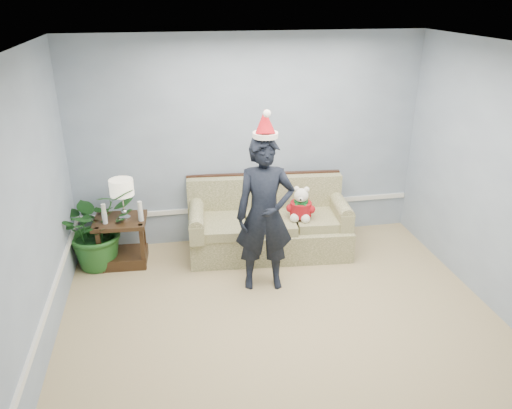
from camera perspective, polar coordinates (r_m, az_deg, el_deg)
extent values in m
cube|color=tan|center=(4.90, 4.49, -16.79)|extent=(4.50, 5.00, 0.02)
cube|color=white|center=(3.78, 5.82, 16.63)|extent=(4.50, 5.00, 0.02)
cube|color=#97AAC0|center=(6.46, -0.83, 7.21)|extent=(4.50, 0.02, 2.70)
cube|color=#97AAC0|center=(4.21, -26.25, -4.52)|extent=(0.02, 5.00, 2.70)
cube|color=white|center=(6.74, -0.75, -0.22)|extent=(4.48, 0.03, 0.06)
cube|color=white|center=(4.65, -23.94, -14.38)|extent=(0.03, 4.98, 0.06)
cube|color=#4D5528|center=(6.47, 1.53, -3.82)|extent=(2.08, 1.02, 0.38)
cube|color=#4D5528|center=(6.22, -3.98, -2.45)|extent=(0.65, 0.74, 0.12)
cube|color=#4D5528|center=(6.31, 1.65, -2.00)|extent=(0.65, 0.74, 0.12)
cube|color=#4D5528|center=(6.46, 7.07, -1.55)|extent=(0.65, 0.74, 0.12)
cube|color=#4D5528|center=(6.56, 0.99, 1.04)|extent=(2.02, 0.35, 0.54)
cube|color=black|center=(6.53, 0.88, 3.44)|extent=(2.01, 0.22, 0.05)
cube|color=#4D5528|center=(6.22, -6.77, -1.99)|extent=(0.24, 0.88, 0.23)
cube|color=#4D5528|center=(6.57, 9.44, -0.72)|extent=(0.24, 0.88, 0.23)
cube|color=#3C2916|center=(6.25, -15.29, -1.85)|extent=(0.65, 0.55, 0.05)
cube|color=#3C2916|center=(6.47, -14.82, -5.89)|extent=(0.58, 0.49, 0.14)
cube|color=#3C2916|center=(6.22, -17.43, -5.06)|extent=(0.05, 0.05, 0.60)
cube|color=#3C2916|center=(6.17, -12.83, -4.77)|extent=(0.05, 0.05, 0.60)
cube|color=#3C2916|center=(6.57, -17.10, -3.43)|extent=(0.05, 0.05, 0.60)
cube|color=#3C2916|center=(6.52, -12.76, -3.14)|extent=(0.05, 0.05, 0.60)
cylinder|color=silver|center=(6.23, -14.75, -1.45)|extent=(0.13, 0.13, 0.03)
sphere|color=silver|center=(6.20, -14.82, -0.82)|extent=(0.08, 0.08, 0.08)
cylinder|color=silver|center=(6.15, -14.94, 0.22)|extent=(0.02, 0.02, 0.28)
cylinder|color=beige|center=(6.08, -15.13, 1.90)|extent=(0.28, 0.28, 0.19)
cylinder|color=silver|center=(6.15, -16.91, -1.50)|extent=(0.06, 0.06, 0.13)
cylinder|color=white|center=(6.10, -17.04, -0.45)|extent=(0.05, 0.05, 0.11)
cylinder|color=silver|center=(6.11, -13.03, -1.22)|extent=(0.06, 0.06, 0.13)
cylinder|color=white|center=(6.06, -13.14, -0.17)|extent=(0.05, 0.05, 0.11)
imported|color=#1F5620|center=(6.32, -17.74, -2.51)|extent=(1.19, 1.14, 1.01)
imported|color=black|center=(5.44, 1.01, -1.21)|extent=(0.68, 0.49, 1.77)
cylinder|color=white|center=(5.13, 1.08, 7.97)|extent=(0.29, 0.29, 0.05)
cone|color=#B0121E|center=(5.12, 1.04, 9.45)|extent=(0.24, 0.30, 0.31)
sphere|color=white|center=(5.01, 1.26, 10.35)|extent=(0.08, 0.08, 0.08)
sphere|color=white|center=(6.26, 5.14, -0.50)|extent=(0.25, 0.25, 0.25)
cylinder|color=#B0121E|center=(6.26, 5.14, -0.50)|extent=(0.34, 0.34, 0.18)
cylinder|color=#0F5E23|center=(6.22, 5.17, 0.33)|extent=(0.22, 0.22, 0.03)
sphere|color=white|center=(6.17, 4.79, -1.64)|extent=(0.11, 0.11, 0.11)
sphere|color=white|center=(6.21, 6.00, -1.54)|extent=(0.11, 0.11, 0.11)
sphere|color=white|center=(6.17, 5.23, 1.05)|extent=(0.18, 0.18, 0.18)
sphere|color=black|center=(6.09, 5.49, 0.54)|extent=(0.03, 0.03, 0.03)
sphere|color=white|center=(6.14, 4.67, 1.72)|extent=(0.07, 0.07, 0.07)
sphere|color=white|center=(6.17, 5.79, 1.80)|extent=(0.07, 0.07, 0.07)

